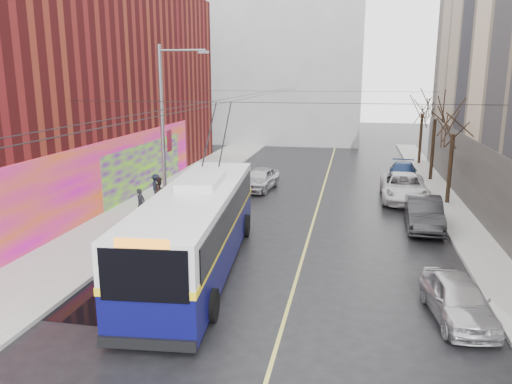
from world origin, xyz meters
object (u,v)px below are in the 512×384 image
at_px(parked_car_b, 424,213).
at_px(parked_car_c, 404,187).
at_px(trolleybus, 197,227).
at_px(parked_car_a, 457,299).
at_px(pedestrian_b, 160,191).
at_px(tree_near, 454,121).
at_px(tree_mid, 436,108).
at_px(streetlight_pole, 165,128).
at_px(tree_far, 423,104).
at_px(parked_car_d, 403,172).
at_px(following_car, 260,179).
at_px(pedestrian_c, 156,186).
at_px(pedestrian_a, 141,204).

relative_size(parked_car_b, parked_car_c, 0.81).
distance_m(trolleybus, parked_car_a, 9.63).
distance_m(parked_car_b, pedestrian_b, 14.64).
relative_size(parked_car_c, pedestrian_b, 3.70).
distance_m(tree_near, parked_car_c, 4.87).
bearing_deg(pedestrian_b, tree_mid, -42.99).
bearing_deg(streetlight_pole, trolleybus, -60.45).
relative_size(tree_far, pedestrian_b, 4.14).
relative_size(parked_car_c, parked_car_d, 1.25).
distance_m(parked_car_a, parked_car_b, 9.83).
distance_m(parked_car_b, following_car, 11.92).
xyz_separation_m(parked_car_b, following_car, (-9.65, 7.00, -0.03)).
xyz_separation_m(streetlight_pole, pedestrian_c, (-2.16, 3.56, -3.93)).
bearing_deg(tree_near, tree_far, 90.00).
distance_m(tree_far, parked_car_d, 9.01).
distance_m(trolleybus, pedestrian_a, 7.54).
relative_size(trolleybus, pedestrian_b, 8.31).
bearing_deg(parked_car_c, pedestrian_a, -150.83).
distance_m(tree_near, parked_car_d, 7.99).
bearing_deg(parked_car_c, tree_far, 80.54).
height_order(tree_mid, pedestrian_a, tree_mid).
height_order(parked_car_c, pedestrian_a, pedestrian_a).
bearing_deg(streetlight_pole, tree_mid, 40.65).
bearing_deg(streetlight_pole, following_car, 66.00).
height_order(tree_near, pedestrian_c, tree_near).
bearing_deg(pedestrian_a, parked_car_d, -38.71).
distance_m(tree_mid, tree_far, 7.00).
bearing_deg(tree_mid, tree_far, 90.00).
relative_size(trolleybus, parked_car_d, 2.81).
bearing_deg(trolleybus, tree_near, 42.33).
distance_m(streetlight_pole, trolleybus, 8.09).
bearing_deg(following_car, pedestrian_b, -124.26).
bearing_deg(streetlight_pole, parked_car_c, 27.66).
distance_m(streetlight_pole, following_car, 9.51).
xyz_separation_m(pedestrian_a, pedestrian_c, (-0.95, 4.37, -0.05)).
bearing_deg(following_car, streetlight_pole, -106.16).
height_order(tree_far, pedestrian_b, tree_far).
relative_size(parked_car_c, pedestrian_c, 3.83).
bearing_deg(parked_car_d, pedestrian_a, -132.63).
bearing_deg(parked_car_d, streetlight_pole, -131.90).
relative_size(tree_mid, parked_car_d, 1.42).
xyz_separation_m(tree_mid, pedestrian_a, (-16.35, -13.80, -4.29)).
xyz_separation_m(parked_car_a, parked_car_b, (0.21, 9.83, 0.10)).
height_order(trolleybus, parked_car_c, trolleybus).
bearing_deg(parked_car_a, parked_car_b, 81.14).
bearing_deg(tree_mid, streetlight_pole, -139.35).
relative_size(parked_car_a, following_car, 0.91).
distance_m(tree_near, trolleybus, 17.26).
relative_size(following_car, pedestrian_a, 2.72).
relative_size(pedestrian_b, pedestrian_c, 1.04).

